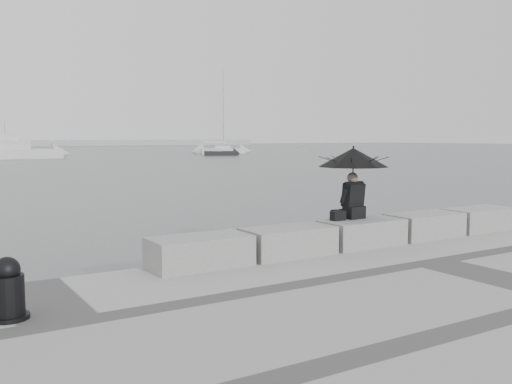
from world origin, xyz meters
TOP-DOWN VIEW (x-y plane):
  - ground at (0.00, 0.00)m, footprint 360.00×360.00m
  - stone_block_far_left at (-3.40, -0.45)m, footprint 1.60×0.80m
  - stone_block_left at (-1.70, -0.45)m, footprint 1.60×0.80m
  - stone_block_centre at (0.00, -0.45)m, footprint 1.60×0.80m
  - stone_block_right at (1.70, -0.45)m, footprint 1.60×0.80m
  - stone_block_far_right at (3.40, -0.45)m, footprint 1.60×0.80m
  - seated_person at (-0.02, -0.20)m, footprint 1.36×1.36m
  - bag at (-0.44, -0.27)m, footprint 0.27×0.16m
  - mooring_bollard at (-6.38, -1.64)m, footprint 0.46×0.46m
  - sailboat_right at (33.61, 67.87)m, footprint 7.18×3.31m
  - motor_cruiser at (3.73, 62.70)m, footprint 10.32×2.92m
  - small_motorboat at (29.74, 60.76)m, footprint 4.75×3.24m

SIDE VIEW (x-z plane):
  - ground at x=0.00m, z-range 0.00..0.00m
  - small_motorboat at x=29.74m, z-range -0.23..0.87m
  - sailboat_right at x=33.61m, z-range -5.91..6.99m
  - stone_block_far_left at x=-3.40m, z-range 0.50..1.00m
  - stone_block_left at x=-1.70m, z-range 0.50..1.00m
  - stone_block_centre at x=0.00m, z-range 0.50..1.00m
  - stone_block_right at x=1.70m, z-range 0.50..1.00m
  - stone_block_far_right at x=3.40m, z-range 0.50..1.00m
  - mooring_bollard at x=-6.38m, z-range 0.45..1.17m
  - motor_cruiser at x=3.73m, z-range -1.36..3.14m
  - bag at x=-0.44m, z-range 1.00..1.18m
  - seated_person at x=-0.02m, z-range 1.34..2.73m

